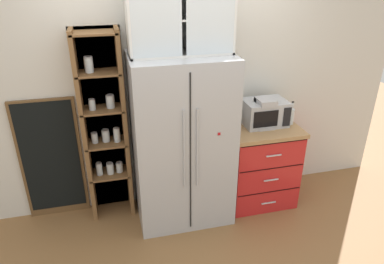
{
  "coord_description": "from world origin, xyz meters",
  "views": [
    {
      "loc": [
        -0.67,
        -3.04,
        2.44
      ],
      "look_at": [
        0.1,
        0.01,
        0.94
      ],
      "focal_mm": 33.51,
      "sensor_mm": 36.0,
      "label": 1
    }
  ],
  "objects_px": {
    "microwave": "(265,113)",
    "chalkboard_menu": "(51,159)",
    "coffee_maker": "(264,112)",
    "refrigerator": "(182,141)",
    "bottle_clear": "(291,114)",
    "mug_charcoal": "(234,122)",
    "bottle_cobalt": "(263,115)"
  },
  "relations": [
    {
      "from": "bottle_clear",
      "to": "microwave",
      "type": "bearing_deg",
      "value": 166.27
    },
    {
      "from": "coffee_maker",
      "to": "chalkboard_menu",
      "type": "xyz_separation_m",
      "value": [
        -2.14,
        0.27,
        -0.4
      ]
    },
    {
      "from": "microwave",
      "to": "bottle_clear",
      "type": "height_order",
      "value": "microwave"
    },
    {
      "from": "microwave",
      "to": "coffee_maker",
      "type": "bearing_deg",
      "value": -128.46
    },
    {
      "from": "mug_charcoal",
      "to": "refrigerator",
      "type": "bearing_deg",
      "value": -168.53
    },
    {
      "from": "bottle_cobalt",
      "to": "chalkboard_menu",
      "type": "distance_m",
      "value": 2.19
    },
    {
      "from": "mug_charcoal",
      "to": "bottle_clear",
      "type": "bearing_deg",
      "value": -8.96
    },
    {
      "from": "bottle_clear",
      "to": "chalkboard_menu",
      "type": "height_order",
      "value": "chalkboard_menu"
    },
    {
      "from": "microwave",
      "to": "bottle_cobalt",
      "type": "bearing_deg",
      "value": -140.21
    },
    {
      "from": "bottle_clear",
      "to": "refrigerator",
      "type": "bearing_deg",
      "value": -178.89
    },
    {
      "from": "microwave",
      "to": "coffee_maker",
      "type": "height_order",
      "value": "coffee_maker"
    },
    {
      "from": "mug_charcoal",
      "to": "bottle_cobalt",
      "type": "bearing_deg",
      "value": -10.76
    },
    {
      "from": "microwave",
      "to": "chalkboard_menu",
      "type": "bearing_deg",
      "value": 174.12
    },
    {
      "from": "refrigerator",
      "to": "chalkboard_menu",
      "type": "relative_size",
      "value": 1.32
    },
    {
      "from": "bottle_cobalt",
      "to": "chalkboard_menu",
      "type": "bearing_deg",
      "value": 173.29
    },
    {
      "from": "refrigerator",
      "to": "coffee_maker",
      "type": "height_order",
      "value": "refrigerator"
    },
    {
      "from": "refrigerator",
      "to": "microwave",
      "type": "xyz_separation_m",
      "value": [
        0.9,
        0.09,
        0.17
      ]
    },
    {
      "from": "bottle_cobalt",
      "to": "bottle_clear",
      "type": "distance_m",
      "value": 0.31
    },
    {
      "from": "mug_charcoal",
      "to": "chalkboard_menu",
      "type": "xyz_separation_m",
      "value": [
        -1.85,
        0.2,
        -0.29
      ]
    },
    {
      "from": "microwave",
      "to": "mug_charcoal",
      "type": "distance_m",
      "value": 0.34
    },
    {
      "from": "coffee_maker",
      "to": "mug_charcoal",
      "type": "height_order",
      "value": "coffee_maker"
    },
    {
      "from": "bottle_clear",
      "to": "coffee_maker",
      "type": "bearing_deg",
      "value": 175.4
    },
    {
      "from": "microwave",
      "to": "bottle_clear",
      "type": "distance_m",
      "value": 0.28
    },
    {
      "from": "refrigerator",
      "to": "microwave",
      "type": "bearing_deg",
      "value": 5.68
    },
    {
      "from": "bottle_clear",
      "to": "chalkboard_menu",
      "type": "relative_size",
      "value": 0.2
    },
    {
      "from": "coffee_maker",
      "to": "chalkboard_menu",
      "type": "relative_size",
      "value": 0.24
    },
    {
      "from": "microwave",
      "to": "chalkboard_menu",
      "type": "xyz_separation_m",
      "value": [
        -2.17,
        0.22,
        -0.38
      ]
    },
    {
      "from": "bottle_cobalt",
      "to": "bottle_clear",
      "type": "height_order",
      "value": "bottle_cobalt"
    },
    {
      "from": "bottle_clear",
      "to": "chalkboard_menu",
      "type": "bearing_deg",
      "value": 173.23
    },
    {
      "from": "chalkboard_menu",
      "to": "microwave",
      "type": "bearing_deg",
      "value": -5.88
    },
    {
      "from": "coffee_maker",
      "to": "chalkboard_menu",
      "type": "bearing_deg",
      "value": 172.92
    },
    {
      "from": "microwave",
      "to": "chalkboard_menu",
      "type": "distance_m",
      "value": 2.22
    }
  ]
}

